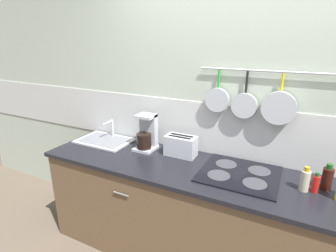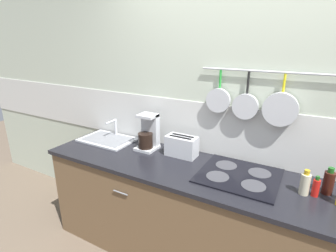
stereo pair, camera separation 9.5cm
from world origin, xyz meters
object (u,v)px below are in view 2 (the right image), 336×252
at_px(bottle_hot_sauce, 305,184).
at_px(bottle_vinegar, 316,187).
at_px(toaster, 182,146).
at_px(bottle_sesame_oil, 329,182).
at_px(coffee_maker, 148,135).

bearing_deg(bottle_hot_sauce, bottle_vinegar, 9.84).
height_order(toaster, bottle_sesame_oil, bottle_sesame_oil).
height_order(bottle_vinegar, bottle_sesame_oil, bottle_sesame_oil).
bearing_deg(toaster, bottle_vinegar, -6.99).
height_order(coffee_maker, bottle_vinegar, coffee_maker).
height_order(coffee_maker, bottle_hot_sauce, coffee_maker).
bearing_deg(bottle_vinegar, toaster, 173.01).
relative_size(bottle_hot_sauce, bottle_sesame_oil, 0.94).
height_order(bottle_hot_sauce, bottle_sesame_oil, bottle_sesame_oil).
bearing_deg(coffee_maker, bottle_hot_sauce, -5.78).
bearing_deg(bottle_vinegar, coffee_maker, 174.95).
bearing_deg(bottle_vinegar, bottle_sesame_oil, 47.30).
relative_size(toaster, bottle_vinegar, 2.01).
bearing_deg(bottle_sesame_oil, toaster, 177.23).
relative_size(coffee_maker, toaster, 1.15).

